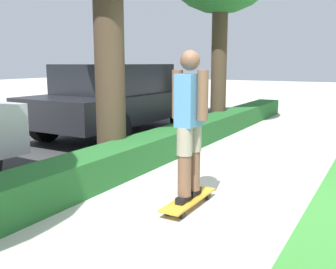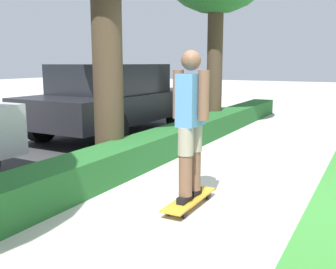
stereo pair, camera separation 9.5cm
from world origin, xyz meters
name	(u,v)px [view 1 (the left image)]	position (x,y,z in m)	size (l,w,h in m)	color
ground_plane	(219,196)	(0.00, 0.00, 0.00)	(60.00, 60.00, 0.00)	#BCB7AD
hedge_row	(113,162)	(0.00, 1.60, 0.22)	(16.19, 0.60, 0.43)	#236028
skateboard	(189,200)	(-0.51, 0.16, 0.08)	(0.96, 0.24, 0.10)	gold
skater_person	(190,122)	(-0.51, 0.16, 0.96)	(0.49, 0.42, 1.62)	black
parked_car_middle	(117,98)	(2.65, 3.47, 0.82)	(4.27, 2.03, 1.55)	black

